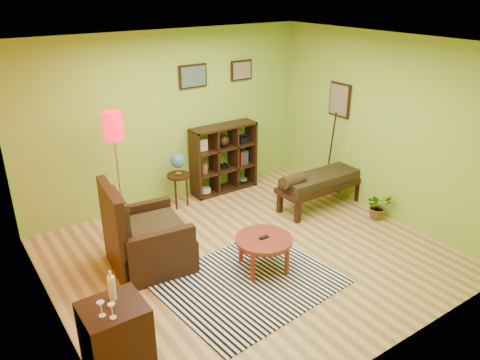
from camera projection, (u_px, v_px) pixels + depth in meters
ground at (249, 255)px, 6.41m from camera, size 5.00×5.00×0.00m
room_shell at (244, 130)px, 5.67m from camera, size 5.04×4.54×2.82m
zebra_rug at (250, 282)px, 5.84m from camera, size 2.23×1.88×0.01m
coffee_table at (264, 242)px, 5.98m from camera, size 0.74×0.74×0.47m
armchair at (144, 242)px, 6.05m from camera, size 1.09×1.09×1.19m
side_cabinet at (116, 335)px, 4.47m from camera, size 0.59×0.53×1.01m
floor_lamp at (114, 138)px, 6.32m from camera, size 0.28×0.28×1.87m
globe_table at (178, 167)px, 7.52m from camera, size 0.38×0.38×0.93m
cube_shelf at (225, 158)px, 8.19m from camera, size 1.20×0.35×1.20m
bench at (319, 182)px, 7.61m from camera, size 1.56×0.55×0.71m
potted_plant at (378, 209)px, 7.35m from camera, size 0.50×0.52×0.33m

